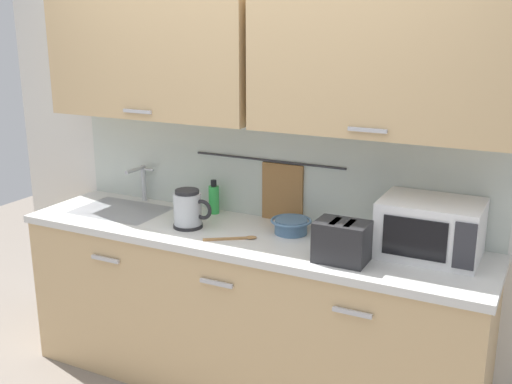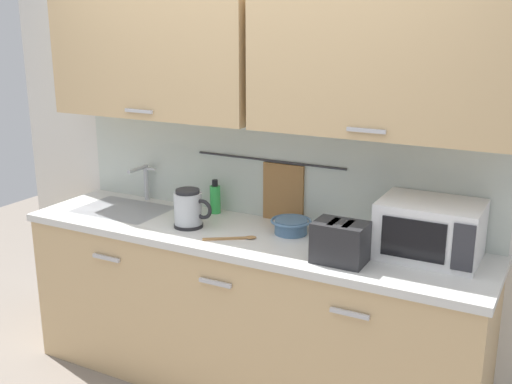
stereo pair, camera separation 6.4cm
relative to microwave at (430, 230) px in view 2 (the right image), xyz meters
name	(u,v)px [view 2 (the right image)]	position (x,y,z in m)	size (l,w,h in m)	color
counter_unit	(245,310)	(-0.93, -0.11, -0.58)	(2.53, 0.64, 0.90)	tan
back_wall_assembly	(267,108)	(-0.92, 0.12, 0.49)	(3.70, 0.41, 2.50)	silver
sink_faucet	(144,178)	(-1.75, 0.12, 0.01)	(0.09, 0.17, 0.22)	#B2B5BA
microwave	(430,230)	(0.00, 0.00, 0.00)	(0.46, 0.35, 0.27)	white
electric_kettle	(189,209)	(-1.23, -0.17, -0.03)	(0.23, 0.16, 0.21)	black
dish_soap_bottle	(215,198)	(-1.24, 0.11, -0.05)	(0.06, 0.06, 0.20)	green
mug_near_sink	(188,207)	(-1.36, 0.00, -0.09)	(0.12, 0.08, 0.09)	green
mixing_bowl	(291,225)	(-0.71, -0.01, -0.09)	(0.21, 0.21, 0.08)	#4C7093
toaster	(340,242)	(-0.35, -0.25, -0.04)	(0.26, 0.17, 0.19)	#232326
wooden_spoon	(236,238)	(-0.91, -0.22, -0.13)	(0.24, 0.18, 0.01)	#9E7042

